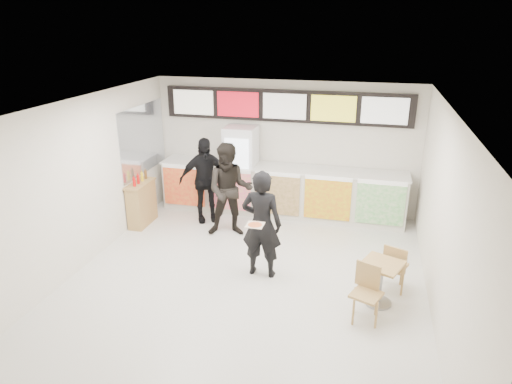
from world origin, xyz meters
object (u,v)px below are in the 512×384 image
(service_counter, at_px, (280,191))
(customer_main, at_px, (262,224))
(drinks_fridge, at_px, (241,170))
(customer_mid, at_px, (205,180))
(condiment_ledge, at_px, (142,203))
(cafe_table, at_px, (381,276))
(customer_left, at_px, (230,190))

(service_counter, height_order, customer_main, customer_main)
(drinks_fridge, distance_m, customer_main, 2.94)
(customer_mid, distance_m, condiment_ledge, 1.45)
(service_counter, xyz_separation_m, cafe_table, (2.21, -3.12, -0.07))
(customer_left, relative_size, condiment_ledge, 1.72)
(service_counter, xyz_separation_m, condiment_ledge, (-2.82, -1.26, -0.08))
(service_counter, relative_size, drinks_fridge, 2.78)
(service_counter, relative_size, customer_left, 2.84)
(customer_mid, xyz_separation_m, condiment_ledge, (-1.27, -0.54, -0.46))
(customer_main, relative_size, cafe_table, 1.27)
(cafe_table, bearing_deg, service_counter, 147.77)
(drinks_fridge, relative_size, customer_main, 1.04)
(customer_mid, bearing_deg, condiment_ledge, 173.14)
(service_counter, relative_size, customer_mid, 2.94)
(service_counter, distance_m, cafe_table, 3.82)
(customer_main, relative_size, condiment_ledge, 1.68)
(customer_main, height_order, condiment_ledge, customer_main)
(drinks_fridge, relative_size, condiment_ledge, 1.75)
(customer_left, relative_size, cafe_table, 1.30)
(customer_mid, bearing_deg, cafe_table, -62.46)
(cafe_table, bearing_deg, drinks_fridge, 157.53)
(service_counter, xyz_separation_m, customer_main, (0.20, -2.69, 0.39))
(customer_mid, bearing_deg, service_counter, -5.02)
(customer_main, height_order, cafe_table, customer_main)
(condiment_ledge, bearing_deg, service_counter, 24.15)
(customer_left, relative_size, customer_mid, 1.03)
(customer_left, xyz_separation_m, customer_mid, (-0.75, 0.56, -0.03))
(cafe_table, xyz_separation_m, condiment_ledge, (-5.03, 1.85, -0.01))
(service_counter, height_order, cafe_table, service_counter)
(service_counter, distance_m, customer_left, 1.57)
(drinks_fridge, height_order, customer_main, drinks_fridge)
(drinks_fridge, bearing_deg, cafe_table, -44.86)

